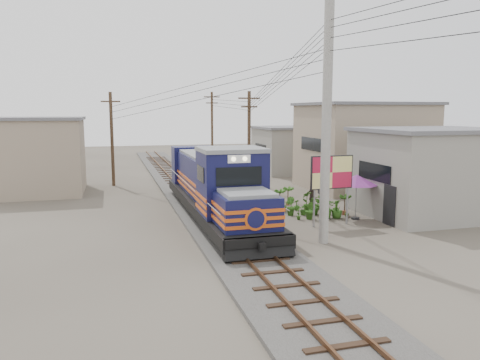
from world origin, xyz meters
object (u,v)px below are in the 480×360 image
object	(u,v)px
market_umbrella	(357,180)
vendor	(312,194)
billboard	(332,174)
locomotive	(214,187)

from	to	relation	value
market_umbrella	vendor	distance (m)	3.83
billboard	vendor	bearing A→B (deg)	74.43
billboard	market_umbrella	xyz separation A→B (m)	(1.88, 0.91, -0.49)
billboard	vendor	world-z (taller)	billboard
locomotive	vendor	size ratio (longest dim) A/B	9.92
vendor	market_umbrella	bearing A→B (deg)	62.79
locomotive	billboard	world-z (taller)	locomotive
market_umbrella	vendor	xyz separation A→B (m)	(-0.92, 3.49, -1.29)
locomotive	vendor	bearing A→B (deg)	12.68
market_umbrella	locomotive	bearing A→B (deg)	163.31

